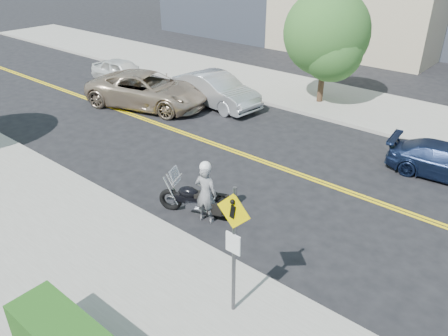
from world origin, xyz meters
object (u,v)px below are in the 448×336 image
object	(u,v)px
motorcycle	(197,194)
parked_car_white	(123,71)
pedestrian_sign	(234,241)
suv	(148,90)
parked_car_blue	(448,162)
parked_car_silver	(216,90)
motorcyclist	(206,192)

from	to	relation	value
motorcycle	parked_car_white	bearing A→B (deg)	129.20
pedestrian_sign	suv	size ratio (longest dim) A/B	0.52
pedestrian_sign	motorcycle	xyz separation A→B (m)	(-3.21, 2.32, -1.27)
parked_car_white	suv	bearing A→B (deg)	-118.17
parked_car_white	parked_car_blue	bearing A→B (deg)	-95.32
pedestrian_sign	parked_car_blue	bearing A→B (deg)	79.89
pedestrian_sign	parked_car_silver	bearing A→B (deg)	132.47
motorcycle	suv	distance (m)	9.63
suv	pedestrian_sign	bearing A→B (deg)	-140.71
motorcycle	parked_car_blue	distance (m)	8.52
motorcyclist	parked_car_silver	bearing A→B (deg)	-64.04
parked_car_white	motorcycle	bearing A→B (deg)	-125.61
motorcycle	parked_car_blue	bearing A→B (deg)	34.22
motorcycle	parked_car_blue	size ratio (longest dim) A/B	0.59
parked_car_white	parked_car_silver	distance (m)	6.31
motorcyclist	motorcycle	xyz separation A→B (m)	(-0.42, 0.07, -0.24)
pedestrian_sign	parked_car_blue	size ratio (longest dim) A/B	0.78
motorcyclist	parked_car_blue	distance (m)	8.35
parked_car_blue	motorcyclist	bearing A→B (deg)	141.36
pedestrian_sign	parked_car_blue	distance (m)	9.56
motorcycle	parked_car_silver	distance (m)	9.31
motorcycle	parked_car_white	size ratio (longest dim) A/B	0.59
pedestrian_sign	parked_car_white	xyz separation A→B (m)	(-15.17, 9.18, -1.31)
motorcyclist	parked_car_silver	xyz separation A→B (m)	(-6.09, 7.45, -0.17)
parked_car_white	parked_car_blue	xyz separation A→B (m)	(16.83, 0.13, -0.09)
motorcyclist	parked_car_silver	distance (m)	9.62
pedestrian_sign	parked_car_silver	size ratio (longest dim) A/B	0.64
pedestrian_sign	motorcyclist	xyz separation A→B (m)	(-2.78, 2.25, -1.02)
motorcyclist	parked_car_white	bearing A→B (deg)	-42.57
motorcycle	suv	xyz separation A→B (m)	(-8.07, 5.26, 0.11)
motorcycle	suv	size ratio (longest dim) A/B	0.39
pedestrian_sign	motorcyclist	size ratio (longest dim) A/B	1.59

